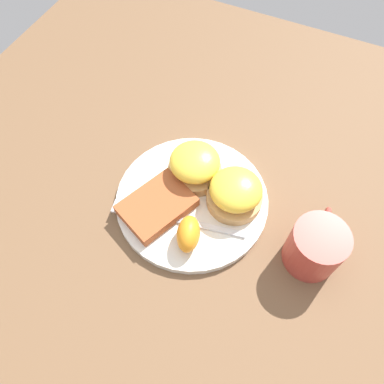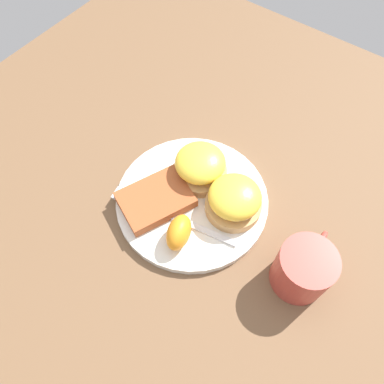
% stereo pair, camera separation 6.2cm
% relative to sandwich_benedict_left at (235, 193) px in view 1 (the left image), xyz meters
% --- Properties ---
extents(ground_plane, '(1.10, 1.10, 0.00)m').
position_rel_sandwich_benedict_left_xyz_m(ground_plane, '(-0.02, 0.07, -0.04)').
color(ground_plane, brown).
extents(plate, '(0.26, 0.26, 0.01)m').
position_rel_sandwich_benedict_left_xyz_m(plate, '(-0.02, 0.07, -0.04)').
color(plate, silver).
rests_on(plate, ground_plane).
extents(sandwich_benedict_left, '(0.09, 0.09, 0.06)m').
position_rel_sandwich_benedict_left_xyz_m(sandwich_benedict_left, '(0.00, 0.00, 0.00)').
color(sandwich_benedict_left, tan).
rests_on(sandwich_benedict_left, plate).
extents(sandwich_benedict_right, '(0.09, 0.09, 0.06)m').
position_rel_sandwich_benedict_left_xyz_m(sandwich_benedict_right, '(0.02, 0.08, 0.00)').
color(sandwich_benedict_right, tan).
rests_on(sandwich_benedict_right, plate).
extents(hashbrown_patty, '(0.14, 0.12, 0.02)m').
position_rel_sandwich_benedict_left_xyz_m(hashbrown_patty, '(-0.07, 0.11, -0.02)').
color(hashbrown_patty, '#9F4E29').
rests_on(hashbrown_patty, plate).
extents(orange_wedge, '(0.07, 0.05, 0.04)m').
position_rel_sandwich_benedict_left_xyz_m(orange_wedge, '(-0.10, 0.04, -0.01)').
color(orange_wedge, orange).
rests_on(orange_wedge, plate).
extents(fork, '(0.06, 0.22, 0.00)m').
position_rel_sandwich_benedict_left_xyz_m(fork, '(-0.08, 0.08, -0.03)').
color(fork, silver).
rests_on(fork, plate).
extents(cup, '(0.11, 0.08, 0.08)m').
position_rel_sandwich_benedict_left_xyz_m(cup, '(-0.04, -0.14, -0.00)').
color(cup, '#B23D33').
rests_on(cup, ground_plane).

